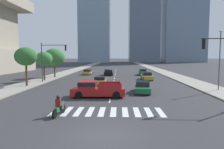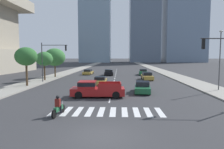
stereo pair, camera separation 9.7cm
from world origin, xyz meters
The scene contains 18 objects.
ground_plane centered at (0.00, 0.00, 0.00)m, with size 800.00×800.00×0.00m, color #333335.
sidewalk_east centered at (12.84, 30.00, 0.07)m, with size 4.00×260.00×0.15m, color gray.
sidewalk_west centered at (-12.84, 30.00, 0.07)m, with size 4.00×260.00×0.15m, color gray.
crosswalk_near centered at (0.00, 4.83, 0.00)m, with size 8.55×2.77×0.01m.
lane_divider_center centered at (0.00, 32.83, 0.00)m, with size 0.14×50.00×0.01m.
motorcycle_lead centered at (-3.45, 3.68, 0.58)m, with size 0.70×2.12×1.49m.
pickup_truck centered at (-1.60, 10.56, 0.81)m, with size 5.61×2.30×1.67m.
sedan_green_0 centered at (3.67, 13.49, 0.59)m, with size 2.16×4.42×1.29m.
sedan_gold_1 centered at (-1.97, 20.02, 0.57)m, with size 1.85×4.30×1.22m.
sedan_green_2 centered at (6.36, 36.59, 0.61)m, with size 2.16×4.78×1.31m.
sedan_gold_3 centered at (-6.45, 37.08, 0.57)m, with size 2.14×4.37×1.24m.
sedan_gold_4 centered at (5.99, 26.92, 0.61)m, with size 1.84×4.66×1.34m.
sedan_black_5 centered at (-1.48, 35.39, 0.62)m, with size 1.99×4.40×1.34m.
traffic_signal_far centered at (-10.15, 22.19, 4.45)m, with size 4.48×0.28×6.31m.
street_lamp_east centered at (13.14, 14.79, 4.36)m, with size 0.50×0.24×7.24m.
street_tree_nearest centered at (-12.04, 17.38, 4.23)m, with size 3.02×3.02×5.39m.
street_tree_second centered at (-12.04, 24.21, 3.82)m, with size 2.87×2.87×4.92m.
street_tree_third centered at (-12.04, 29.98, 4.09)m, with size 4.15×4.15×5.72m.
Camera 2 is at (0.96, -10.68, 4.26)m, focal length 32.89 mm.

